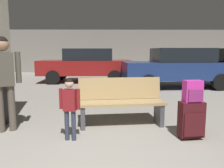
% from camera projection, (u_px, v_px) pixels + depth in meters
% --- Properties ---
extents(ground_plane, '(18.00, 18.00, 0.10)m').
position_uv_depth(ground_plane, '(103.00, 101.00, 6.58)').
color(ground_plane, gray).
extents(garage_back_wall, '(18.00, 0.12, 2.80)m').
position_uv_depth(garage_back_wall, '(106.00, 51.00, 15.14)').
color(garage_back_wall, gray).
rests_on(garage_back_wall, ground_plane).
extents(bench, '(1.64, 0.68, 0.89)m').
position_uv_depth(bench, '(121.00, 102.00, 4.29)').
color(bench, tan).
rests_on(bench, ground_plane).
extents(suitcase, '(0.40, 0.27, 0.60)m').
position_uv_depth(suitcase, '(191.00, 120.00, 3.59)').
color(suitcase, '#471419').
rests_on(suitcase, ground_plane).
extents(backpack_bright, '(0.30, 0.22, 0.34)m').
position_uv_depth(backpack_bright, '(193.00, 92.00, 3.53)').
color(backpack_bright, '#D833A5').
rests_on(backpack_bright, suitcase).
extents(child, '(0.33, 0.21, 0.98)m').
position_uv_depth(child, '(70.00, 103.00, 3.51)').
color(child, '#33384C').
rests_on(child, ground_plane).
extents(adult, '(0.52, 0.32, 1.64)m').
position_uv_depth(adult, '(4.00, 74.00, 3.85)').
color(adult, brown).
rests_on(adult, ground_plane).
extents(parked_car_far, '(4.11, 1.81, 1.51)m').
position_uv_depth(parked_car_far, '(86.00, 64.00, 10.33)').
color(parked_car_far, maroon).
rests_on(parked_car_far, ground_plane).
extents(parked_car_near, '(4.19, 1.99, 1.51)m').
position_uv_depth(parked_car_near, '(178.00, 67.00, 8.71)').
color(parked_car_near, navy).
rests_on(parked_car_near, ground_plane).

